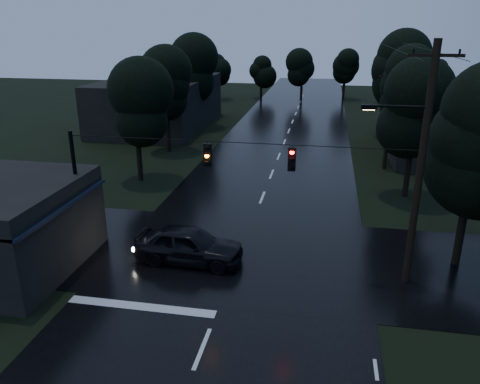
% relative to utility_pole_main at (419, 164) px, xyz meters
% --- Properties ---
extents(main_road, '(12.00, 120.00, 0.02)m').
position_rel_utility_pole_main_xyz_m(main_road, '(-7.41, 19.00, -5.26)').
color(main_road, black).
rests_on(main_road, ground).
extents(cross_street, '(60.00, 9.00, 0.02)m').
position_rel_utility_pole_main_xyz_m(cross_street, '(-7.41, 1.00, -5.26)').
color(cross_street, black).
rests_on(cross_street, ground).
extents(building_far_right, '(10.00, 14.00, 4.40)m').
position_rel_utility_pole_main_xyz_m(building_far_right, '(6.59, 23.00, -3.06)').
color(building_far_right, black).
rests_on(building_far_right, ground).
extents(building_far_left, '(10.00, 16.00, 5.00)m').
position_rel_utility_pole_main_xyz_m(building_far_left, '(-21.41, 29.00, -2.76)').
color(building_far_left, black).
rests_on(building_far_left, ground).
extents(utility_pole_main, '(3.50, 0.30, 10.00)m').
position_rel_utility_pole_main_xyz_m(utility_pole_main, '(0.00, 0.00, 0.00)').
color(utility_pole_main, black).
rests_on(utility_pole_main, ground).
extents(utility_pole_far, '(2.00, 0.30, 7.50)m').
position_rel_utility_pole_main_xyz_m(utility_pole_far, '(0.89, 17.00, -1.38)').
color(utility_pole_far, black).
rests_on(utility_pole_far, ground).
extents(anchor_pole_left, '(0.18, 0.18, 6.00)m').
position_rel_utility_pole_main_xyz_m(anchor_pole_left, '(-14.91, 0.00, -2.26)').
color(anchor_pole_left, black).
rests_on(anchor_pole_left, ground).
extents(span_signals, '(15.00, 0.37, 1.12)m').
position_rel_utility_pole_main_xyz_m(span_signals, '(-6.85, -0.01, -0.01)').
color(span_signals, black).
rests_on(span_signals, ground).
extents(tree_corner_near, '(4.48, 4.48, 9.44)m').
position_rel_utility_pole_main_xyz_m(tree_corner_near, '(2.59, 2.00, 0.74)').
color(tree_corner_near, black).
rests_on(tree_corner_near, ground).
extents(tree_left_a, '(3.92, 3.92, 8.26)m').
position_rel_utility_pole_main_xyz_m(tree_left_a, '(-16.41, 11.00, -0.02)').
color(tree_left_a, black).
rests_on(tree_left_a, ground).
extents(tree_left_b, '(4.20, 4.20, 8.85)m').
position_rel_utility_pole_main_xyz_m(tree_left_b, '(-17.01, 19.00, 0.36)').
color(tree_left_b, black).
rests_on(tree_left_b, ground).
extents(tree_left_c, '(4.48, 4.48, 9.44)m').
position_rel_utility_pole_main_xyz_m(tree_left_c, '(-17.61, 29.00, 0.74)').
color(tree_left_c, black).
rests_on(tree_left_c, ground).
extents(tree_right_a, '(4.20, 4.20, 8.85)m').
position_rel_utility_pole_main_xyz_m(tree_right_a, '(1.59, 11.00, 0.36)').
color(tree_right_a, black).
rests_on(tree_right_a, ground).
extents(tree_right_b, '(4.48, 4.48, 9.44)m').
position_rel_utility_pole_main_xyz_m(tree_right_b, '(2.19, 19.00, 0.74)').
color(tree_right_b, black).
rests_on(tree_right_b, ground).
extents(tree_right_c, '(4.76, 4.76, 10.03)m').
position_rel_utility_pole_main_xyz_m(tree_right_c, '(2.79, 29.00, 1.11)').
color(tree_right_c, black).
rests_on(tree_right_c, ground).
extents(car, '(5.12, 2.27, 1.71)m').
position_rel_utility_pole_main_xyz_m(car, '(-9.60, -0.01, -4.40)').
color(car, black).
rests_on(car, ground).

